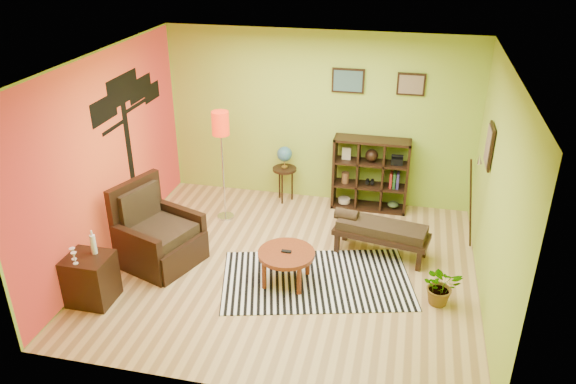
% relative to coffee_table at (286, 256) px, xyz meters
% --- Properties ---
extents(ground, '(5.00, 5.00, 0.00)m').
position_rel_coffee_table_xyz_m(ground, '(-0.05, 0.31, -0.39)').
color(ground, tan).
rests_on(ground, ground).
extents(room_shell, '(5.04, 4.54, 2.82)m').
position_rel_coffee_table_xyz_m(room_shell, '(-0.14, 0.32, 1.41)').
color(room_shell, '#A0C23C').
rests_on(room_shell, ground).
extents(zebra_rug, '(2.73, 1.99, 0.01)m').
position_rel_coffee_table_xyz_m(zebra_rug, '(0.38, 0.11, -0.38)').
color(zebra_rug, white).
rests_on(zebra_rug, ground).
extents(coffee_table, '(0.74, 0.74, 0.47)m').
position_rel_coffee_table_xyz_m(coffee_table, '(0.00, 0.00, 0.00)').
color(coffee_table, maroon).
rests_on(coffee_table, ground).
extents(armchair, '(1.19, 1.18, 1.14)m').
position_rel_coffee_table_xyz_m(armchair, '(-1.84, 0.11, -0.04)').
color(armchair, black).
rests_on(armchair, ground).
extents(side_cabinet, '(0.53, 0.48, 0.95)m').
position_rel_coffee_table_xyz_m(side_cabinet, '(-2.25, -0.91, -0.07)').
color(side_cabinet, black).
rests_on(side_cabinet, ground).
extents(floor_lamp, '(0.26, 0.26, 1.75)m').
position_rel_coffee_table_xyz_m(floor_lamp, '(-1.34, 1.50, 1.03)').
color(floor_lamp, silver).
rests_on(floor_lamp, ground).
extents(globe_table, '(0.40, 0.40, 0.96)m').
position_rel_coffee_table_xyz_m(globe_table, '(-0.56, 2.30, 0.34)').
color(globe_table, black).
rests_on(globe_table, ground).
extents(cube_shelf, '(1.20, 0.35, 1.20)m').
position_rel_coffee_table_xyz_m(cube_shelf, '(0.86, 2.34, 0.21)').
color(cube_shelf, black).
rests_on(cube_shelf, ground).
extents(bench, '(1.38, 0.71, 0.61)m').
position_rel_coffee_table_xyz_m(bench, '(1.11, 0.94, 0.00)').
color(bench, black).
rests_on(bench, ground).
extents(potted_plant, '(0.56, 0.60, 0.40)m').
position_rel_coffee_table_xyz_m(potted_plant, '(1.95, -0.03, -0.19)').
color(potted_plant, '#26661E').
rests_on(potted_plant, ground).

